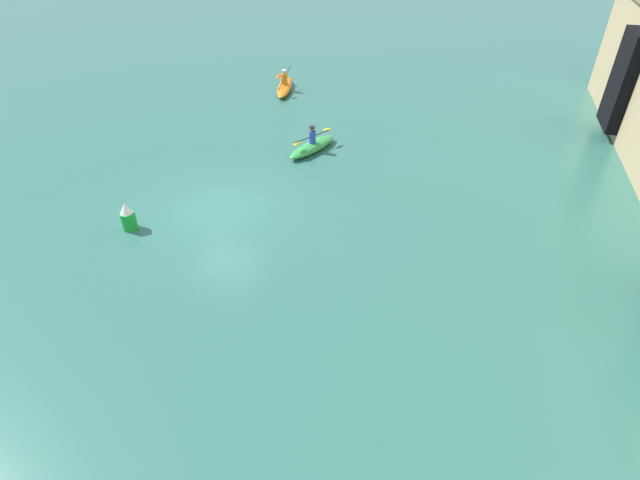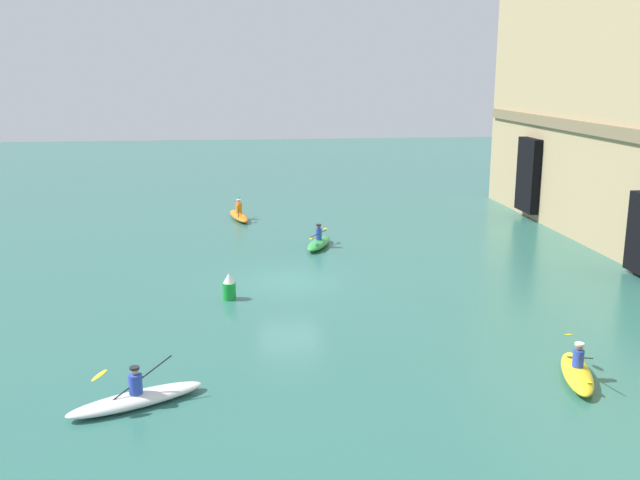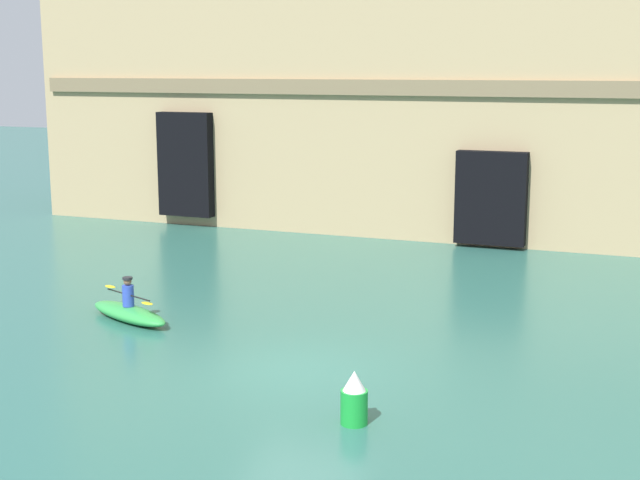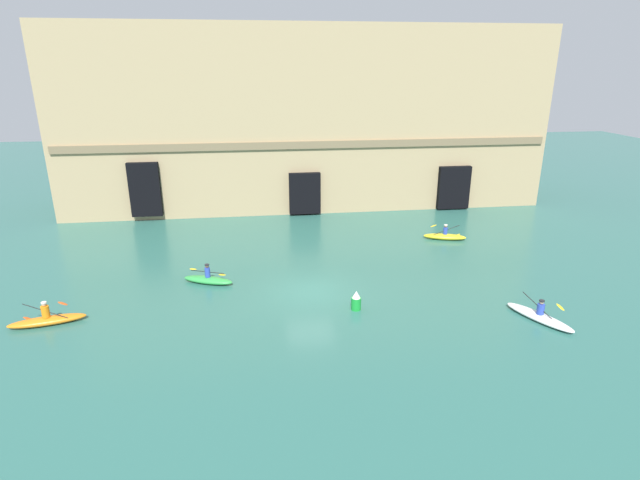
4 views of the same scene
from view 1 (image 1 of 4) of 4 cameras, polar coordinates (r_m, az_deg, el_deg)
The scene contains 4 objects.
ground_plane at distance 18.03m, azimuth -11.36°, elevation 3.54°, with size 120.00×120.00×0.00m, color #2D665B.
kayak_orange at distance 28.98m, azimuth -4.07°, elevation 17.10°, with size 3.39×1.40×1.15m.
kayak_green at distance 21.73m, azimuth -0.87°, elevation 10.70°, with size 2.92×1.78×1.12m.
marker_buoy at distance 17.55m, azimuth -21.10°, elevation 2.46°, with size 0.49×0.49×0.98m.
Camera 1 is at (13.46, 7.53, 9.34)m, focal length 28.00 mm.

